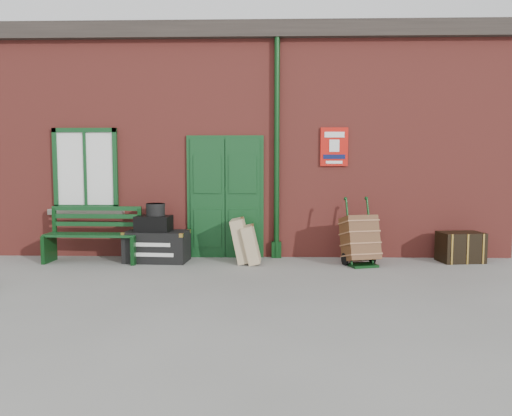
{
  "coord_description": "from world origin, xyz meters",
  "views": [
    {
      "loc": [
        0.52,
        -7.73,
        1.73
      ],
      "look_at": [
        0.29,
        0.6,
        1.0
      ],
      "focal_mm": 35.0,
      "sensor_mm": 36.0,
      "label": 1
    }
  ],
  "objects_px": {
    "porter_trolley": "(360,240)",
    "dark_trunk": "(461,247)",
    "houdini_trunk": "(157,246)",
    "bench": "(94,233)"
  },
  "relations": [
    {
      "from": "houdini_trunk",
      "to": "porter_trolley",
      "type": "distance_m",
      "value": 3.57
    },
    {
      "from": "houdini_trunk",
      "to": "porter_trolley",
      "type": "relative_size",
      "value": 0.96
    },
    {
      "from": "houdini_trunk",
      "to": "dark_trunk",
      "type": "bearing_deg",
      "value": 5.52
    },
    {
      "from": "houdini_trunk",
      "to": "dark_trunk",
      "type": "distance_m",
      "value": 5.41
    },
    {
      "from": "porter_trolley",
      "to": "dark_trunk",
      "type": "xyz_separation_m",
      "value": [
        1.84,
        0.33,
        -0.18
      ]
    },
    {
      "from": "bench",
      "to": "porter_trolley",
      "type": "distance_m",
      "value": 4.68
    },
    {
      "from": "porter_trolley",
      "to": "dark_trunk",
      "type": "distance_m",
      "value": 1.88
    },
    {
      "from": "bench",
      "to": "houdini_trunk",
      "type": "distance_m",
      "value": 1.14
    },
    {
      "from": "dark_trunk",
      "to": "bench",
      "type": "bearing_deg",
      "value": 173.58
    },
    {
      "from": "houdini_trunk",
      "to": "dark_trunk",
      "type": "height_order",
      "value": "houdini_trunk"
    }
  ]
}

